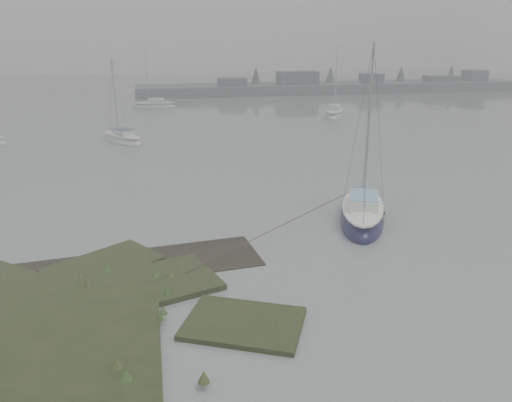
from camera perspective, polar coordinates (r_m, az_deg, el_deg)
The scene contains 6 objects.
ground at distance 44.34m, azimuth -9.21°, elevation 7.23°, with size 160.00×160.00×0.00m, color slate.
far_shoreline at distance 81.01m, azimuth 9.31°, elevation 12.79°, with size 60.00×8.00×4.15m.
sailboat_main at distance 24.28m, azimuth 12.05°, elevation -1.57°, with size 4.32×6.53×8.78m.
sailboat_white at distance 43.01m, azimuth -15.00°, elevation 6.80°, with size 4.21×5.21×7.23m.
sailboat_far_b at distance 56.00m, azimuth 8.88°, elevation 9.80°, with size 4.10×6.07×8.18m.
sailboat_far_c at distance 63.12m, azimuth -11.53°, elevation 10.58°, with size 5.52×2.40×7.54m.
Camera 1 is at (-1.81, -13.50, 8.38)m, focal length 35.00 mm.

